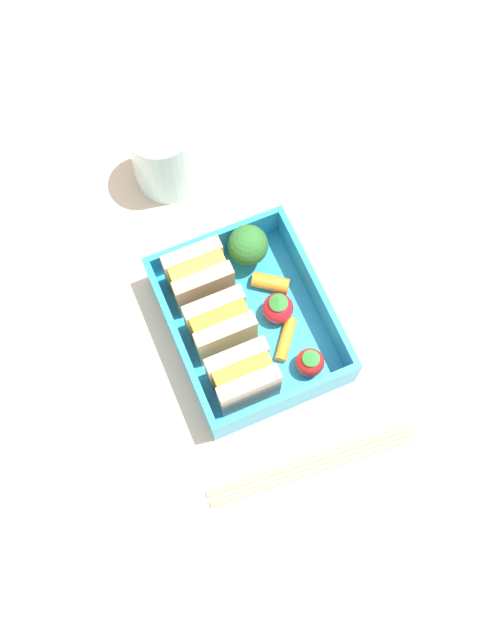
% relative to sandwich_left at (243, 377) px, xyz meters
% --- Properties ---
extents(ground_plane, '(1.20, 1.20, 0.02)m').
position_rel_sandwich_left_xyz_m(ground_plane, '(0.05, -0.03, -0.05)').
color(ground_plane, beige).
extents(bento_tray, '(0.18, 0.15, 0.01)m').
position_rel_sandwich_left_xyz_m(bento_tray, '(0.05, -0.03, -0.04)').
color(bento_tray, '#2597CC').
rests_on(bento_tray, ground_plane).
extents(bento_rim, '(0.18, 0.15, 0.04)m').
position_rel_sandwich_left_xyz_m(bento_rim, '(0.05, -0.03, -0.01)').
color(bento_rim, '#2597CC').
rests_on(bento_rim, bento_tray).
extents(sandwich_left, '(0.04, 0.06, 0.06)m').
position_rel_sandwich_left_xyz_m(sandwich_left, '(0.00, 0.00, 0.00)').
color(sandwich_left, beige).
rests_on(sandwich_left, bento_tray).
extents(sandwich_center_left, '(0.04, 0.06, 0.06)m').
position_rel_sandwich_left_xyz_m(sandwich_center_left, '(0.05, 0.00, 0.00)').
color(sandwich_center_left, '#D8C280').
rests_on(sandwich_center_left, bento_tray).
extents(sandwich_center, '(0.04, 0.06, 0.06)m').
position_rel_sandwich_left_xyz_m(sandwich_center, '(0.11, 0.00, 0.00)').
color(sandwich_center, tan).
rests_on(sandwich_center, bento_tray).
extents(strawberry_left, '(0.03, 0.03, 0.03)m').
position_rel_sandwich_left_xyz_m(strawberry_left, '(-0.01, -0.06, -0.02)').
color(strawberry_left, red).
rests_on(strawberry_left, bento_tray).
extents(carrot_stick_far_left, '(0.04, 0.04, 0.01)m').
position_rel_sandwich_left_xyz_m(carrot_stick_far_left, '(0.02, -0.05, -0.02)').
color(carrot_stick_far_left, orange).
rests_on(carrot_stick_far_left, bento_tray).
extents(strawberry_far_left, '(0.03, 0.03, 0.04)m').
position_rel_sandwich_left_xyz_m(strawberry_far_left, '(0.06, -0.06, -0.01)').
color(strawberry_far_left, red).
rests_on(strawberry_far_left, bento_tray).
extents(carrot_stick_left, '(0.03, 0.04, 0.02)m').
position_rel_sandwich_left_xyz_m(carrot_stick_left, '(0.08, -0.06, -0.02)').
color(carrot_stick_left, orange).
rests_on(carrot_stick_left, bento_tray).
extents(broccoli_floret, '(0.04, 0.04, 0.05)m').
position_rel_sandwich_left_xyz_m(broccoli_floret, '(0.12, -0.06, 0.00)').
color(broccoli_floret, '#92CE6E').
rests_on(broccoli_floret, bento_tray).
extents(chopstick_pair, '(0.03, 0.20, 0.01)m').
position_rel_sandwich_left_xyz_m(chopstick_pair, '(-0.09, -0.02, -0.04)').
color(chopstick_pair, tan).
rests_on(chopstick_pair, ground_plane).
extents(drinking_glass, '(0.07, 0.07, 0.09)m').
position_rel_sandwich_left_xyz_m(drinking_glass, '(0.24, -0.02, 0.00)').
color(drinking_glass, silver).
rests_on(drinking_glass, ground_plane).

